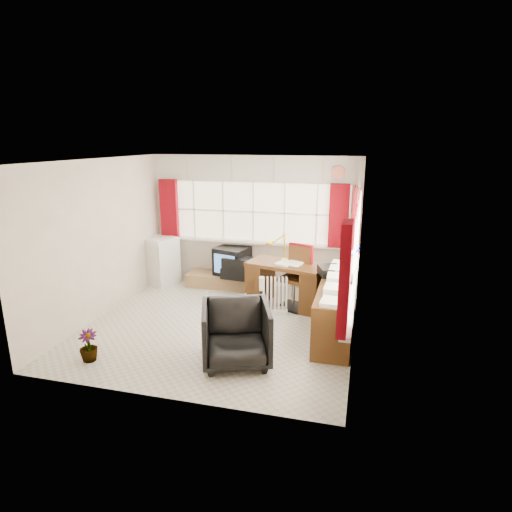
{
  "coord_description": "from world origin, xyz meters",
  "views": [
    {
      "loc": [
        2.05,
        -5.78,
        2.78
      ],
      "look_at": [
        0.42,
        0.55,
        0.99
      ],
      "focal_mm": 30.0,
      "sensor_mm": 36.0,
      "label": 1
    }
  ],
  "objects_px": {
    "desk_lamp": "(285,242)",
    "office_chair": "(236,334)",
    "task_chair": "(297,274)",
    "radiator": "(275,299)",
    "credenza": "(336,307)",
    "desk": "(286,282)",
    "mini_fridge": "(161,261)",
    "crt_tv": "(232,261)",
    "tv_bench": "(223,280)"
  },
  "relations": [
    {
      "from": "desk_lamp",
      "to": "crt_tv",
      "type": "distance_m",
      "value": 1.37
    },
    {
      "from": "tv_bench",
      "to": "radiator",
      "type": "bearing_deg",
      "value": -39.75
    },
    {
      "from": "desk_lamp",
      "to": "credenza",
      "type": "distance_m",
      "value": 1.58
    },
    {
      "from": "desk_lamp",
      "to": "credenza",
      "type": "xyz_separation_m",
      "value": [
        0.98,
        -1.04,
        -0.68
      ]
    },
    {
      "from": "credenza",
      "to": "radiator",
      "type": "bearing_deg",
      "value": 155.09
    },
    {
      "from": "desk_lamp",
      "to": "office_chair",
      "type": "relative_size",
      "value": 0.53
    },
    {
      "from": "office_chair",
      "to": "credenza",
      "type": "distance_m",
      "value": 1.69
    },
    {
      "from": "task_chair",
      "to": "credenza",
      "type": "bearing_deg",
      "value": -50.65
    },
    {
      "from": "desk",
      "to": "crt_tv",
      "type": "height_order",
      "value": "desk"
    },
    {
      "from": "office_chair",
      "to": "mini_fridge",
      "type": "distance_m",
      "value": 3.55
    },
    {
      "from": "desk",
      "to": "desk_lamp",
      "type": "bearing_deg",
      "value": 113.03
    },
    {
      "from": "desk",
      "to": "crt_tv",
      "type": "relative_size",
      "value": 2.04
    },
    {
      "from": "desk_lamp",
      "to": "tv_bench",
      "type": "bearing_deg",
      "value": 159.59
    },
    {
      "from": "radiator",
      "to": "desk",
      "type": "bearing_deg",
      "value": 73.53
    },
    {
      "from": "mini_fridge",
      "to": "tv_bench",
      "type": "bearing_deg",
      "value": 4.75
    },
    {
      "from": "desk",
      "to": "radiator",
      "type": "relative_size",
      "value": 2.32
    },
    {
      "from": "radiator",
      "to": "desk_lamp",
      "type": "bearing_deg",
      "value": 85.63
    },
    {
      "from": "desk",
      "to": "desk_lamp",
      "type": "xyz_separation_m",
      "value": [
        -0.07,
        0.17,
        0.66
      ]
    },
    {
      "from": "desk_lamp",
      "to": "tv_bench",
      "type": "height_order",
      "value": "desk_lamp"
    },
    {
      "from": "desk_lamp",
      "to": "tv_bench",
      "type": "distance_m",
      "value": 1.68
    },
    {
      "from": "desk_lamp",
      "to": "mini_fridge",
      "type": "bearing_deg",
      "value": 171.53
    },
    {
      "from": "task_chair",
      "to": "radiator",
      "type": "distance_m",
      "value": 0.6
    },
    {
      "from": "office_chair",
      "to": "mini_fridge",
      "type": "relative_size",
      "value": 0.94
    },
    {
      "from": "task_chair",
      "to": "credenza",
      "type": "xyz_separation_m",
      "value": [
        0.72,
        -0.88,
        -0.18
      ]
    },
    {
      "from": "office_chair",
      "to": "credenza",
      "type": "xyz_separation_m",
      "value": [
        1.16,
        1.23,
        0.0
      ]
    },
    {
      "from": "credenza",
      "to": "tv_bench",
      "type": "bearing_deg",
      "value": 146.29
    },
    {
      "from": "task_chair",
      "to": "radiator",
      "type": "height_order",
      "value": "task_chair"
    },
    {
      "from": "task_chair",
      "to": "office_chair",
      "type": "relative_size",
      "value": 1.24
    },
    {
      "from": "credenza",
      "to": "task_chair",
      "type": "bearing_deg",
      "value": 129.35
    },
    {
      "from": "task_chair",
      "to": "desk",
      "type": "bearing_deg",
      "value": -174.43
    },
    {
      "from": "office_chair",
      "to": "radiator",
      "type": "height_order",
      "value": "office_chair"
    },
    {
      "from": "credenza",
      "to": "office_chair",
      "type": "bearing_deg",
      "value": -133.37
    },
    {
      "from": "desk",
      "to": "desk_lamp",
      "type": "relative_size",
      "value": 3.09
    },
    {
      "from": "desk_lamp",
      "to": "credenza",
      "type": "bearing_deg",
      "value": -46.65
    },
    {
      "from": "crt_tv",
      "to": "desk",
      "type": "bearing_deg",
      "value": -30.56
    },
    {
      "from": "office_chair",
      "to": "tv_bench",
      "type": "distance_m",
      "value": 2.98
    },
    {
      "from": "task_chair",
      "to": "crt_tv",
      "type": "xyz_separation_m",
      "value": [
        -1.38,
        0.69,
        -0.06
      ]
    },
    {
      "from": "crt_tv",
      "to": "desk_lamp",
      "type": "bearing_deg",
      "value": -25.47
    },
    {
      "from": "desk",
      "to": "mini_fridge",
      "type": "height_order",
      "value": "mini_fridge"
    },
    {
      "from": "task_chair",
      "to": "mini_fridge",
      "type": "relative_size",
      "value": 1.17
    },
    {
      "from": "desk",
      "to": "office_chair",
      "type": "distance_m",
      "value": 2.11
    },
    {
      "from": "task_chair",
      "to": "radiator",
      "type": "xyz_separation_m",
      "value": [
        -0.3,
        -0.41,
        -0.32
      ]
    },
    {
      "from": "office_chair",
      "to": "mini_fridge",
      "type": "bearing_deg",
      "value": 111.58
    },
    {
      "from": "office_chair",
      "to": "desk_lamp",
      "type": "bearing_deg",
      "value": 65.14
    },
    {
      "from": "crt_tv",
      "to": "mini_fridge",
      "type": "distance_m",
      "value": 1.44
    },
    {
      "from": "desk_lamp",
      "to": "crt_tv",
      "type": "bearing_deg",
      "value": 154.53
    },
    {
      "from": "desk_lamp",
      "to": "radiator",
      "type": "xyz_separation_m",
      "value": [
        -0.04,
        -0.56,
        -0.83
      ]
    },
    {
      "from": "tv_bench",
      "to": "crt_tv",
      "type": "relative_size",
      "value": 2.0
    },
    {
      "from": "desk_lamp",
      "to": "radiator",
      "type": "height_order",
      "value": "desk_lamp"
    },
    {
      "from": "office_chair",
      "to": "crt_tv",
      "type": "relative_size",
      "value": 1.24
    }
  ]
}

